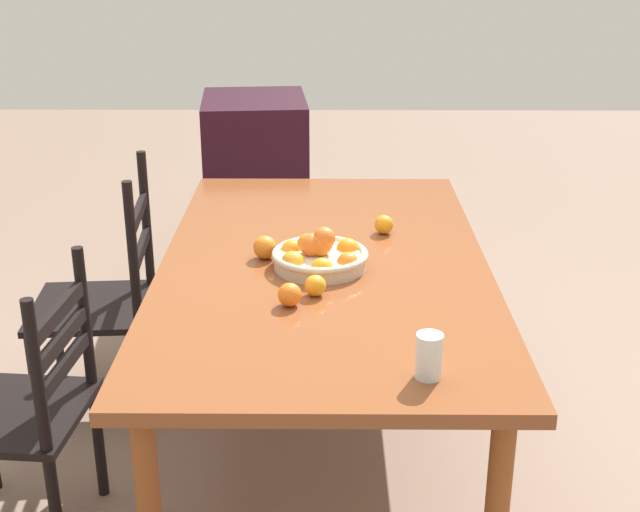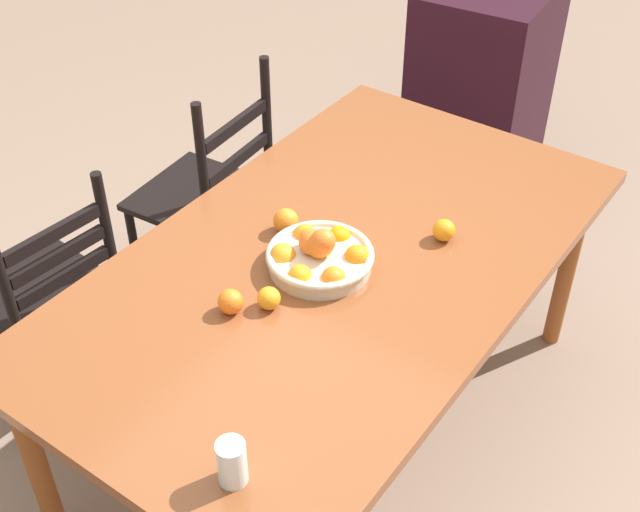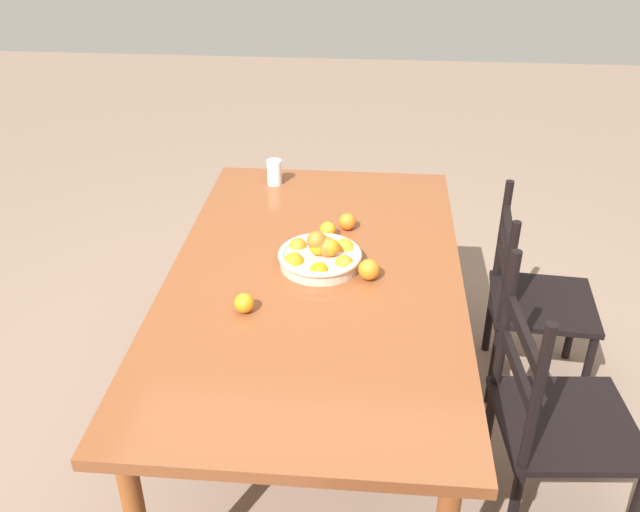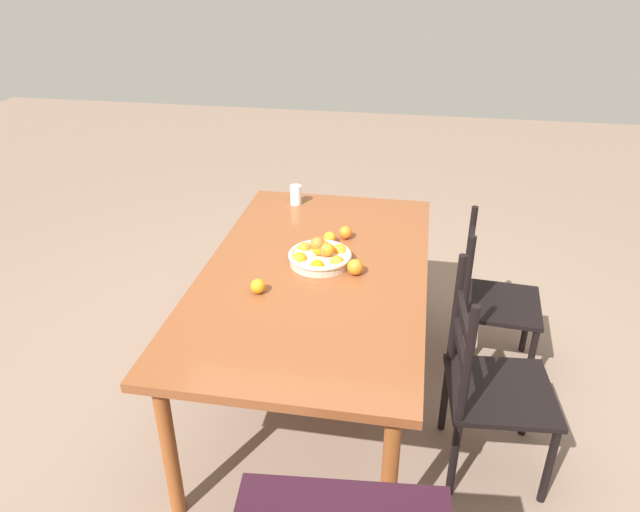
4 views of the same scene
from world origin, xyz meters
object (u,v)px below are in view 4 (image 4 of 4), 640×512
at_px(orange_loose_3, 258,286).
at_px(drinking_glass, 296,195).
at_px(orange_loose_2, 355,267).
at_px(orange_loose_0, 346,232).
at_px(orange_loose_1, 330,238).
at_px(dining_table, 315,281).
at_px(chair_by_cabinet, 490,387).
at_px(fruit_bowl, 320,255).
at_px(chair_near_window, 491,300).

height_order(orange_loose_3, drinking_glass, drinking_glass).
height_order(orange_loose_2, drinking_glass, drinking_glass).
bearing_deg(drinking_glass, orange_loose_0, 40.85).
distance_m(orange_loose_2, drinking_glass, 0.92).
bearing_deg(orange_loose_3, orange_loose_2, 120.68).
relative_size(orange_loose_0, orange_loose_1, 1.08).
xyz_separation_m(orange_loose_0, orange_loose_2, (0.38, 0.10, 0.00)).
relative_size(orange_loose_1, orange_loose_3, 0.95).
bearing_deg(dining_table, orange_loose_2, 85.82).
height_order(orange_loose_0, orange_loose_1, orange_loose_0).
distance_m(chair_by_cabinet, drinking_glass, 1.62).
height_order(fruit_bowl, orange_loose_3, fruit_bowl).
relative_size(chair_near_window, orange_loose_3, 13.13).
distance_m(fruit_bowl, drinking_glass, 0.76).
xyz_separation_m(orange_loose_0, orange_loose_3, (0.62, -0.31, -0.00)).
distance_m(dining_table, drinking_glass, 0.83).
bearing_deg(chair_by_cabinet, chair_near_window, -9.20).
height_order(chair_near_window, chair_by_cabinet, chair_by_cabinet).
xyz_separation_m(fruit_bowl, orange_loose_3, (0.33, -0.23, -0.01)).
relative_size(chair_near_window, fruit_bowl, 2.85).
bearing_deg(orange_loose_1, fruit_bowl, -2.73).
relative_size(chair_near_window, orange_loose_0, 12.77).
height_order(orange_loose_1, orange_loose_2, orange_loose_2).
bearing_deg(chair_near_window, fruit_bowl, 115.52).
xyz_separation_m(chair_by_cabinet, drinking_glass, (-1.12, -1.11, 0.38)).
bearing_deg(orange_loose_3, chair_near_window, 120.76).
relative_size(chair_near_window, drinking_glass, 7.67).
bearing_deg(drinking_glass, dining_table, 18.53).
bearing_deg(orange_loose_2, orange_loose_3, -59.32).
relative_size(orange_loose_1, drinking_glass, 0.55).
bearing_deg(orange_loose_2, dining_table, -94.18).
relative_size(dining_table, orange_loose_2, 24.41).
xyz_separation_m(orange_loose_0, drinking_glass, (-0.42, -0.36, 0.02)).
xyz_separation_m(dining_table, orange_loose_3, (0.26, -0.21, 0.10)).
bearing_deg(fruit_bowl, dining_table, -12.76).
relative_size(chair_by_cabinet, orange_loose_1, 15.26).
distance_m(dining_table, orange_loose_3, 0.35).
bearing_deg(orange_loose_2, fruit_bowl, -113.87).
distance_m(orange_loose_0, orange_loose_1, 0.10).
bearing_deg(chair_by_cabinet, fruit_bowl, 58.93).
height_order(orange_loose_1, drinking_glass, drinking_glass).
bearing_deg(dining_table, fruit_bowl, 167.24).
relative_size(fruit_bowl, orange_loose_1, 4.85).
distance_m(dining_table, chair_near_window, 1.03).
bearing_deg(orange_loose_1, orange_loose_0, 134.77).
relative_size(orange_loose_2, drinking_glass, 0.67).
height_order(chair_near_window, orange_loose_1, chair_near_window).
xyz_separation_m(dining_table, drinking_glass, (-0.78, -0.26, 0.13)).
bearing_deg(orange_loose_3, orange_loose_0, 153.16).
bearing_deg(dining_table, drinking_glass, -161.47).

